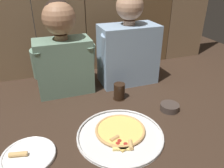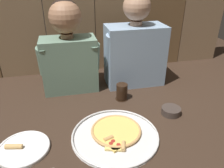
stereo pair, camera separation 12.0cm
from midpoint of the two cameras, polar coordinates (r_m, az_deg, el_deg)
The scene contains 7 objects.
ground_plane at distance 1.22m, azimuth 4.60°, elevation -9.63°, with size 3.20×3.20×0.00m, color #332319.
pizza_tray at distance 1.13m, azimuth 4.06°, elevation -12.86°, with size 0.43×0.43×0.03m.
dinner_plate at distance 1.10m, azimuth -19.04°, elevation -15.59°, with size 0.24×0.24×0.03m.
drinking_glass at distance 1.39m, azimuth 5.05°, elevation -2.11°, with size 0.08×0.08×0.10m.
dipping_bowl at distance 1.32m, azimuth 17.61°, elevation -6.64°, with size 0.11×0.11×0.04m.
diner_left at distance 1.44m, azimuth -8.92°, elevation 9.04°, with size 0.39×0.21×0.59m.
diner_right at distance 1.54m, azimuth 8.26°, elevation 9.84°, with size 0.43×0.22×0.63m.
Camera 2 is at (-0.25, -0.94, 0.74)m, focal length 35.30 mm.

